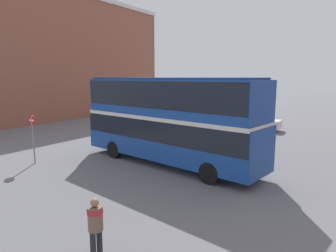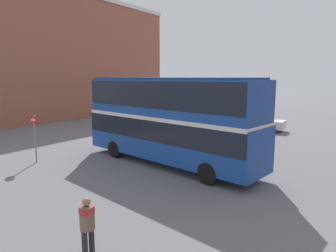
{
  "view_description": "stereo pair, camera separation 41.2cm",
  "coord_description": "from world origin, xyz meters",
  "views": [
    {
      "loc": [
        7.08,
        -13.5,
        4.73
      ],
      "look_at": [
        -1.73,
        -0.16,
        2.12
      ],
      "focal_mm": 32.0,
      "sensor_mm": 36.0,
      "label": 1
    },
    {
      "loc": [
        7.42,
        -13.26,
        4.73
      ],
      "look_at": [
        -1.73,
        -0.16,
        2.12
      ],
      "focal_mm": 32.0,
      "sensor_mm": 36.0,
      "label": 2
    }
  ],
  "objects": [
    {
      "name": "building_row_left",
      "position": [
        -25.92,
        9.05,
        7.14
      ],
      "size": [
        11.27,
        31.01,
        14.27
      ],
      "color": "#935642",
      "rests_on": "ground_plane"
    },
    {
      "name": "no_entry_sign",
      "position": [
        -7.97,
        -4.15,
        1.78
      ],
      "size": [
        0.58,
        0.08,
        2.71
      ],
      "color": "gray",
      "rests_on": "ground_plane"
    },
    {
      "name": "pedestrian_foreground",
      "position": [
        1.53,
        -8.5,
        1.03
      ],
      "size": [
        0.46,
        0.46,
        1.68
      ],
      "rotation": [
        0.0,
        0.0,
        3.26
      ],
      "color": "#232328",
      "rests_on": "ground_plane"
    },
    {
      "name": "double_decker_bus",
      "position": [
        -1.73,
        -0.16,
        2.7
      ],
      "size": [
        11.1,
        4.01,
        4.72
      ],
      "rotation": [
        0.0,
        0.0,
        -0.14
      ],
      "color": "#194293",
      "rests_on": "ground_plane"
    },
    {
      "name": "parked_car_kerb_near",
      "position": [
        -1.06,
        13.34,
        0.76
      ],
      "size": [
        4.22,
        1.92,
        1.5
      ],
      "rotation": [
        0.0,
        0.0,
        0.04
      ],
      "color": "silver",
      "rests_on": "ground_plane"
    },
    {
      "name": "ground_plane",
      "position": [
        0.0,
        0.0,
        0.0
      ],
      "size": [
        240.0,
        240.0,
        0.0
      ],
      "primitive_type": "plane",
      "color": "slate"
    }
  ]
}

